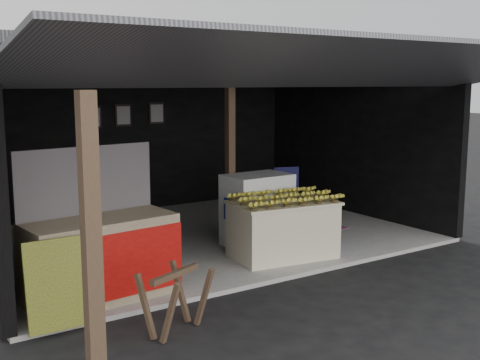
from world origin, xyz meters
TOP-DOWN VIEW (x-y plane):
  - ground at (0.00, 0.00)m, footprint 80.00×80.00m
  - concrete_slab at (0.00, 2.50)m, footprint 7.00×5.00m
  - shophouse at (0.00, 2.82)m, footprint 7.40×7.29m
  - banana_table at (0.45, 0.74)m, footprint 1.59×1.11m
  - banana_pile at (0.45, 0.74)m, footprint 1.46×1.00m
  - white_crate at (0.54, 1.50)m, footprint 1.01×0.70m
  - neighbor_stall at (-2.33, 0.57)m, footprint 1.77×0.94m
  - green_signboard at (-3.03, -0.03)m, footprint 0.62×0.17m
  - sawhorse at (-2.01, -0.67)m, footprint 0.76×0.76m
  - water_barrel at (1.34, 0.91)m, footprint 0.38×0.38m
  - plastic_chair at (1.86, 2.42)m, footprint 0.60×0.60m
  - magenta_rug at (1.66, 1.87)m, footprint 1.61×1.18m
  - picture_frames at (-0.17, 4.89)m, footprint 1.62×0.04m

SIDE VIEW (x-z plane):
  - ground at x=0.00m, z-range 0.00..0.00m
  - concrete_slab at x=0.00m, z-range 0.00..0.06m
  - magenta_rug at x=1.66m, z-range 0.06..0.07m
  - water_barrel at x=1.34m, z-range 0.06..0.61m
  - sawhorse at x=-2.01m, z-range 0.09..0.74m
  - banana_table at x=0.45m, z-range 0.06..0.88m
  - green_signboard at x=-3.03m, z-range 0.06..0.99m
  - neighbor_stall at x=-2.33m, z-range -0.29..1.46m
  - white_crate at x=0.54m, z-range 0.06..1.16m
  - plastic_chair at x=1.86m, z-range 0.15..1.14m
  - banana_pile at x=0.45m, z-range 0.87..1.04m
  - picture_frames at x=-0.17m, z-range 1.70..2.16m
  - shophouse at x=0.00m, z-range 0.59..3.61m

